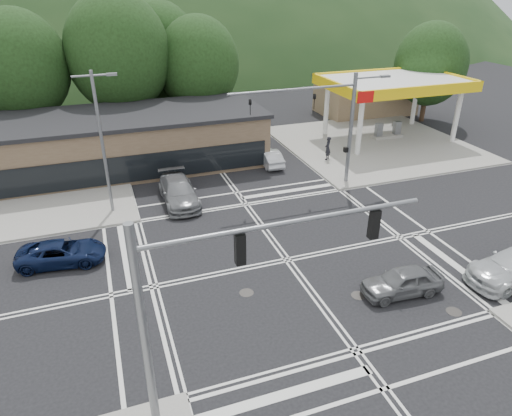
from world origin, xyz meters
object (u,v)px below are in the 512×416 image
object	(u,v)px
car_northbound	(179,192)
pedestrian	(328,148)
car_grey_center	(402,282)
car_queue_b	(222,148)
car_blue_west	(62,253)
car_queue_a	(269,157)

from	to	relation	value
car_northbound	pedestrian	bearing A→B (deg)	15.96
car_grey_center	car_queue_b	xyz separation A→B (m)	(-3.02, 21.14, 0.10)
car_queue_b	car_northbound	distance (m)	9.21
car_northbound	car_queue_b	bearing A→B (deg)	56.21
car_queue_b	pedestrian	distance (m)	8.89
car_queue_b	pedestrian	world-z (taller)	pedestrian
car_blue_west	car_queue_b	bearing A→B (deg)	-36.38
car_grey_center	car_northbound	world-z (taller)	car_northbound
pedestrian	car_northbound	bearing A→B (deg)	-27.53
car_queue_a	car_grey_center	bearing A→B (deg)	91.65
car_grey_center	car_queue_a	size ratio (longest dim) A/B	1.01
pedestrian	car_blue_west	bearing A→B (deg)	-19.61
car_blue_west	car_queue_a	world-z (taller)	car_queue_a
car_queue_b	pedestrian	size ratio (longest dim) A/B	2.35
car_blue_west	car_northbound	size ratio (longest dim) A/B	0.82
car_grey_center	car_northbound	bearing A→B (deg)	-144.94
car_blue_west	car_queue_b	world-z (taller)	car_queue_b
car_blue_west	pedestrian	bearing A→B (deg)	-58.73
car_blue_west	car_queue_b	xyz separation A→B (m)	(12.41, 12.87, 0.15)
car_grey_center	car_queue_b	size ratio (longest dim) A/B	0.87
car_grey_center	car_northbound	size ratio (longest dim) A/B	0.72
car_blue_west	car_northbound	world-z (taller)	car_northbound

